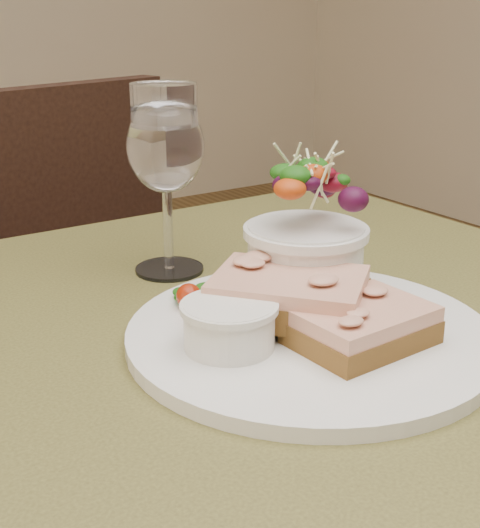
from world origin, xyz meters
TOP-DOWN VIEW (x-y plane):
  - cafe_table at (0.00, 0.00)m, footprint 0.80×0.80m
  - chair_far at (-0.02, 0.76)m, footprint 0.51×0.51m
  - dinner_plate at (0.03, -0.01)m, footprint 0.30×0.30m
  - sandwich_front at (0.04, -0.06)m, footprint 0.11×0.08m
  - sandwich_back at (0.02, 0.00)m, footprint 0.15×0.15m
  - ramekin at (-0.04, -0.01)m, footprint 0.07×0.07m
  - salad_bowl at (0.08, 0.05)m, footprint 0.10×0.10m
  - garnish at (-0.02, 0.08)m, footprint 0.05×0.04m
  - wine_glass at (0.01, 0.20)m, footprint 0.08×0.08m

SIDE VIEW (x-z plane):
  - chair_far at x=-0.02m, z-range -0.16..0.74m
  - cafe_table at x=0.00m, z-range 0.27..1.02m
  - dinner_plate at x=0.03m, z-range 0.75..0.76m
  - garnish at x=-0.02m, z-range 0.76..0.78m
  - sandwich_front at x=0.04m, z-range 0.76..0.79m
  - ramekin at x=-0.04m, z-range 0.76..0.80m
  - sandwich_back at x=0.02m, z-range 0.77..0.80m
  - salad_bowl at x=0.08m, z-range 0.76..0.88m
  - wine_glass at x=0.01m, z-range 0.79..0.96m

